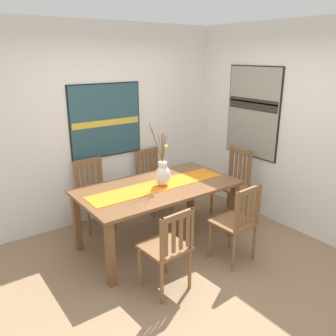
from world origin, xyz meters
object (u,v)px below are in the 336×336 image
at_px(dining_table, 158,193).
at_px(centerpiece_vase, 163,174).
at_px(chair_2, 93,192).
at_px(chair_4, 168,247).
at_px(painting_on_side_wall, 253,112).
at_px(painting_on_back_wall, 106,121).
at_px(chair_1, 238,221).
at_px(chair_3, 152,178).
at_px(chair_0, 233,182).

height_order(dining_table, centerpiece_vase, centerpiece_vase).
distance_m(chair_2, chair_4, 1.72).
bearing_deg(centerpiece_vase, painting_on_side_wall, 3.02).
relative_size(dining_table, chair_4, 2.14).
bearing_deg(painting_on_side_wall, painting_on_back_wall, 149.59).
bearing_deg(centerpiece_vase, chair_1, -62.03).
bearing_deg(chair_3, painting_on_side_wall, -35.03).
height_order(chair_1, chair_4, chair_1).
relative_size(dining_table, painting_on_side_wall, 1.50).
bearing_deg(chair_3, chair_1, -90.39).
xyz_separation_m(chair_0, painting_on_back_wall, (-1.45, 1.07, 0.89)).
height_order(chair_0, chair_4, chair_0).
xyz_separation_m(chair_0, chair_4, (-1.80, -0.87, -0.03)).
height_order(centerpiece_vase, painting_on_back_wall, painting_on_back_wall).
xyz_separation_m(chair_1, chair_2, (-0.95, 1.75, 0.00)).
bearing_deg(painting_on_back_wall, chair_4, -100.19).
bearing_deg(chair_1, chair_4, 178.24).
relative_size(dining_table, chair_3, 2.07).
bearing_deg(chair_0, painting_on_back_wall, 143.60).
distance_m(chair_0, painting_on_side_wall, 1.03).
relative_size(centerpiece_vase, chair_4, 0.83).
bearing_deg(chair_1, chair_0, 46.12).
distance_m(chair_0, chair_1, 1.24).
relative_size(chair_3, painting_on_back_wall, 0.88).
distance_m(dining_table, painting_on_back_wall, 1.33).
distance_m(centerpiece_vase, painting_on_back_wall, 1.25).
bearing_deg(chair_4, centerpiece_vase, 57.89).
bearing_deg(chair_3, painting_on_back_wall, 160.05).
bearing_deg(chair_3, chair_4, -119.03).
bearing_deg(dining_table, chair_2, 117.41).
bearing_deg(chair_1, chair_3, 89.61).
bearing_deg(painting_on_back_wall, chair_0, -36.40).
distance_m(dining_table, chair_0, 1.36).
relative_size(chair_4, painting_on_side_wall, 0.70).
bearing_deg(chair_1, painting_on_back_wall, 106.78).
relative_size(centerpiece_vase, chair_0, 0.75).
bearing_deg(chair_0, chair_3, 134.89).
bearing_deg(dining_table, chair_3, 60.57).
height_order(dining_table, painting_on_side_wall, painting_on_side_wall).
height_order(chair_4, painting_on_side_wall, painting_on_side_wall).
distance_m(dining_table, chair_1, 1.00).
distance_m(chair_1, chair_2, 1.99).
height_order(chair_4, painting_on_back_wall, painting_on_back_wall).
xyz_separation_m(dining_table, painting_on_side_wall, (1.69, 0.05, 0.82)).
height_order(chair_0, chair_1, chair_0).
bearing_deg(chair_2, painting_on_side_wall, -21.22).
xyz_separation_m(dining_table, chair_2, (-0.46, 0.89, -0.17)).
distance_m(chair_0, chair_2, 2.00).
xyz_separation_m(dining_table, chair_1, (0.49, -0.86, -0.17)).
bearing_deg(chair_3, dining_table, -119.43).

